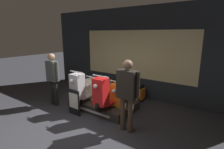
{
  "coord_description": "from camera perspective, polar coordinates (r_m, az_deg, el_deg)",
  "views": [
    {
      "loc": [
        2.96,
        -2.44,
        2.28
      ],
      "look_at": [
        -0.09,
        1.88,
        1.04
      ],
      "focal_mm": 28.0,
      "sensor_mm": 36.0,
      "label": 1
    }
  ],
  "objects": [
    {
      "name": "person_left_browsing",
      "position": [
        5.85,
        -18.77,
        -0.33
      ],
      "size": [
        0.55,
        0.22,
        1.69
      ],
      "color": "black",
      "rests_on": "ground_plane"
    },
    {
      "name": "person_right_browsing",
      "position": [
        4.03,
        5.0,
        -4.99
      ],
      "size": [
        0.61,
        0.25,
        1.72
      ],
      "color": "#473828",
      "rests_on": "ground_plane"
    },
    {
      "name": "ground_plane",
      "position": [
        4.46,
        -13.79,
        -17.96
      ],
      "size": [
        30.0,
        30.0,
        0.0
      ],
      "primitive_type": "plane",
      "color": "#2D2D33"
    },
    {
      "name": "price_sign_board",
      "position": [
        5.15,
        -12.3,
        -8.85
      ],
      "size": [
        0.43,
        0.04,
        0.74
      ],
      "color": "black",
      "rests_on": "ground_plane"
    },
    {
      "name": "scooter_backrow_1",
      "position": [
        5.55,
        5.19,
        -6.92
      ],
      "size": [
        0.5,
        1.77,
        0.98
      ],
      "color": "black",
      "rests_on": "ground_plane"
    },
    {
      "name": "scooter_display_right",
      "position": [
        5.09,
        0.47,
        -5.73
      ],
      "size": [
        0.5,
        1.77,
        0.98
      ],
      "color": "black",
      "rests_on": "display_platform"
    },
    {
      "name": "scooter_display_left",
      "position": [
        5.6,
        -6.88,
        -4.02
      ],
      "size": [
        0.5,
        1.77,
        0.98
      ],
      "color": "black",
      "rests_on": "display_platform"
    },
    {
      "name": "display_platform",
      "position": [
        5.57,
        -2.82,
        -9.57
      ],
      "size": [
        1.93,
        1.21,
        0.25
      ],
      "color": "#2D2823",
      "rests_on": "ground_plane"
    },
    {
      "name": "shop_wall_back",
      "position": [
        6.43,
        7.63,
        7.02
      ],
      "size": [
        7.88,
        0.09,
        3.2
      ],
      "color": "#23282D",
      "rests_on": "ground_plane"
    },
    {
      "name": "scooter_backrow_0",
      "position": [
        6.05,
        -2.66,
        -5.15
      ],
      "size": [
        0.5,
        1.77,
        0.98
      ],
      "color": "black",
      "rests_on": "ground_plane"
    }
  ]
}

